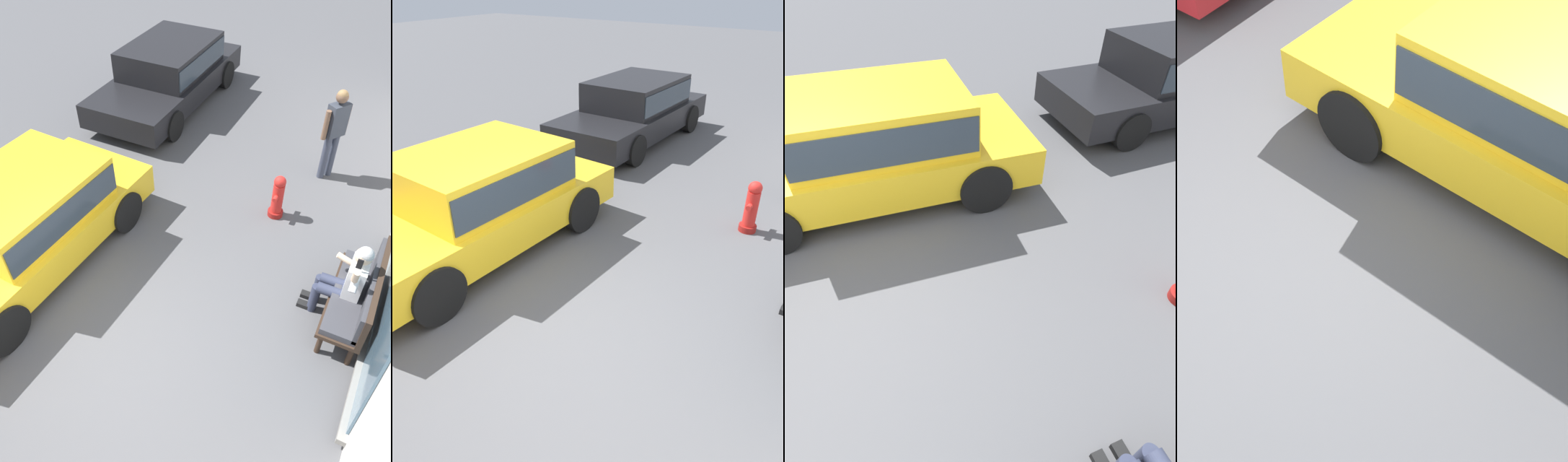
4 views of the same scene
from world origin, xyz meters
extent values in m
plane|color=#4C4C4F|center=(0.00, 0.00, 0.00)|extent=(60.00, 60.00, 0.00)
cube|color=black|center=(-1.95, 2.28, 0.04)|extent=(0.10, 0.24, 0.07)
cube|color=black|center=(-6.12, -2.32, 0.49)|extent=(4.33, 1.83, 0.51)
cylinder|color=black|center=(-4.77, -1.46, 0.32)|extent=(0.64, 0.18, 0.64)
cylinder|color=black|center=(-4.78, -3.19, 0.32)|extent=(0.64, 0.18, 0.64)
cube|color=gold|center=(-0.79, -1.79, 0.52)|extent=(4.24, 2.02, 0.51)
cube|color=gold|center=(-0.96, -1.78, 1.09)|extent=(2.24, 1.70, 0.63)
cube|color=#28333D|center=(-0.96, -1.78, 1.09)|extent=(2.20, 1.74, 0.44)
cylinder|color=black|center=(-2.04, -0.86, 0.35)|extent=(0.70, 0.22, 0.70)
cylinder|color=black|center=(-2.13, -2.59, 0.35)|extent=(0.70, 0.22, 0.70)
camera|label=1|loc=(2.36, 2.60, 5.15)|focal=35.00mm
camera|label=2|loc=(2.83, 2.60, 3.44)|focal=35.00mm
camera|label=3|loc=(-0.66, 2.60, 3.15)|focal=28.00mm
camera|label=4|loc=(-2.33, 2.60, 4.50)|focal=55.00mm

